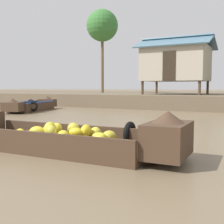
# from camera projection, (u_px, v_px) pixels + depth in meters

# --- Properties ---
(ground_plane) EXTENTS (300.00, 300.00, 0.00)m
(ground_plane) POSITION_uv_depth(u_px,v_px,m) (106.00, 123.00, 10.47)
(ground_plane) COLOR #726047
(riverbank_strip) EXTENTS (160.00, 20.00, 0.81)m
(riverbank_strip) POSITION_uv_depth(u_px,v_px,m) (198.00, 97.00, 24.78)
(riverbank_strip) COLOR brown
(riverbank_strip) RESTS_ON ground
(banana_boat) EXTENTS (5.34, 2.06, 0.89)m
(banana_boat) POSITION_uv_depth(u_px,v_px,m) (58.00, 135.00, 5.90)
(banana_boat) COLOR #473323
(banana_boat) RESTS_ON ground
(cargo_boat_upstream) EXTENTS (2.28, 4.32, 0.76)m
(cargo_boat_upstream) POSITION_uv_depth(u_px,v_px,m) (32.00, 106.00, 15.73)
(cargo_boat_upstream) COLOR #473323
(cargo_boat_upstream) RESTS_ON ground
(stilt_house_left) EXTENTS (4.73, 3.69, 3.79)m
(stilt_house_left) POSITION_uv_depth(u_px,v_px,m) (176.00, 63.00, 19.10)
(stilt_house_left) COLOR #4C3826
(stilt_house_left) RESTS_ON riverbank_strip
(palm_tree_mid) EXTENTS (2.66, 2.66, 6.99)m
(palm_tree_mid) POSITION_uv_depth(u_px,v_px,m) (102.00, 26.00, 24.37)
(palm_tree_mid) COLOR brown
(palm_tree_mid) RESTS_ON riverbank_strip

